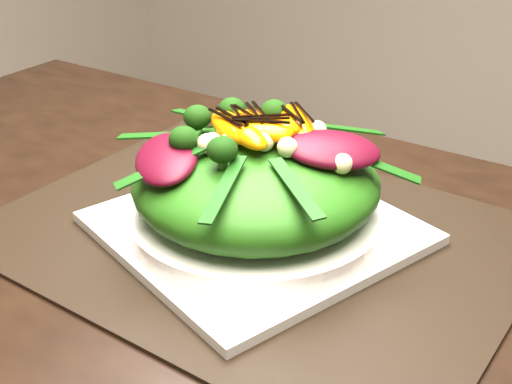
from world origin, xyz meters
The scene contains 9 objects.
placemat centered at (-0.24, 0.18, 0.75)m, with size 0.45×0.34×0.00m, color black.
plate_base centered at (-0.24, 0.18, 0.76)m, with size 0.24×0.24×0.01m, color silver.
salad_bowl centered at (-0.24, 0.18, 0.77)m, with size 0.22×0.22×0.02m, color white.
lettuce_mound centered at (-0.24, 0.18, 0.80)m, with size 0.21×0.21×0.07m, color #275F11.
radicchio_leaf centered at (-0.18, 0.20, 0.84)m, with size 0.08×0.05×0.02m, color #3F0613.
orange_segment centered at (-0.24, 0.20, 0.85)m, with size 0.07×0.03×0.02m, color orange.
broccoli_floret centered at (-0.28, 0.20, 0.85)m, with size 0.03×0.03×0.03m, color black.
macadamia_nut centered at (-0.19, 0.13, 0.84)m, with size 0.02×0.02×0.02m, color beige.
balsamic_drizzle centered at (-0.24, 0.20, 0.86)m, with size 0.04×0.00×0.00m, color black.
Camera 1 is at (0.05, -0.26, 1.07)m, focal length 48.00 mm.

